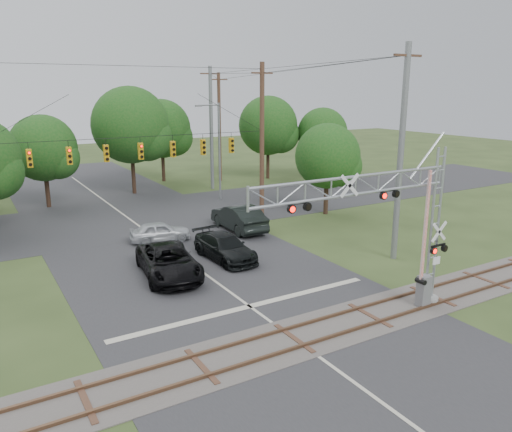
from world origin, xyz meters
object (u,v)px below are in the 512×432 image
crossing_gantry (388,219)px  sedan_silver (160,231)px  streetlight (218,147)px  car_dark (225,247)px  pickup_black (169,262)px  traffic_signal_span (153,148)px

crossing_gantry → sedan_silver: size_ratio=2.63×
crossing_gantry → streetlight: size_ratio=1.20×
crossing_gantry → car_dark: crossing_gantry is taller
streetlight → pickup_black: bearing=-124.6°
traffic_signal_span → sedan_silver: traffic_signal_span is taller
pickup_black → sedan_silver: pickup_black is taller
pickup_black → car_dark: pickup_black is taller
traffic_signal_span → car_dark: traffic_signal_span is taller
traffic_signal_span → pickup_black: (-2.60, -9.01, -4.91)m
car_dark → streetlight: bearing=61.4°
pickup_black → sedan_silver: size_ratio=1.51×
traffic_signal_span → sedan_silver: size_ratio=5.03×
sedan_silver → crossing_gantry: bearing=-154.7°
streetlight → traffic_signal_span: bearing=-141.5°
sedan_silver → streetlight: size_ratio=0.46×
crossing_gantry → sedan_silver: 16.51m
crossing_gantry → traffic_signal_span: (-3.48, 18.36, 1.31)m
crossing_gantry → car_dark: size_ratio=2.03×
traffic_signal_span → pickup_black: 10.58m
car_dark → traffic_signal_span: bearing=94.8°
sedan_silver → traffic_signal_span: bearing=-6.2°
pickup_black → streetlight: (10.62, 15.39, 3.91)m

